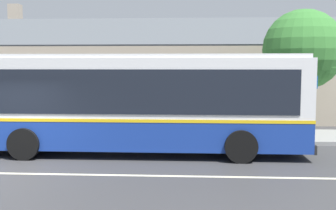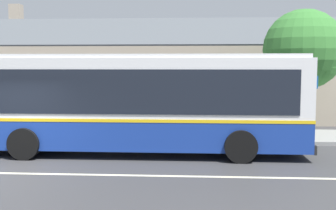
{
  "view_description": "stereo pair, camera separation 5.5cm",
  "coord_description": "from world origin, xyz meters",
  "views": [
    {
      "loc": [
        5.31,
        -10.93,
        2.96
      ],
      "look_at": [
        4.44,
        3.48,
        1.57
      ],
      "focal_mm": 45.0,
      "sensor_mm": 36.0,
      "label": 1
    },
    {
      "loc": [
        5.36,
        -10.93,
        2.96
      ],
      "look_at": [
        4.44,
        3.48,
        1.57
      ],
      "focal_mm": 45.0,
      "sensor_mm": 36.0,
      "label": 2
    }
  ],
  "objects": [
    {
      "name": "community_building",
      "position": [
        0.84,
        14.58,
        2.05
      ],
      "size": [
        25.67,
        10.33,
        6.76
      ],
      "color": "tan",
      "rests_on": "ground"
    },
    {
      "name": "bus_stop_sign",
      "position": [
        9.74,
        4.99,
        1.64
      ],
      "size": [
        0.36,
        0.07,
        2.4
      ],
      "color": "gray",
      "rests_on": "sidewalk_far"
    },
    {
      "name": "sidewalk_far",
      "position": [
        0.0,
        6.0,
        0.07
      ],
      "size": [
        60.0,
        3.0,
        0.15
      ],
      "primitive_type": "cube",
      "color": "gray",
      "rests_on": "ground"
    },
    {
      "name": "street_tree_primary",
      "position": [
        9.81,
        6.57,
        3.47
      ],
      "size": [
        3.28,
        3.28,
        5.2
      ],
      "color": "#4C3828",
      "rests_on": "ground"
    },
    {
      "name": "transit_bus",
      "position": [
        3.22,
        2.9,
        1.76
      ],
      "size": [
        11.53,
        2.78,
        3.28
      ],
      "color": "navy",
      "rests_on": "ground"
    }
  ]
}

